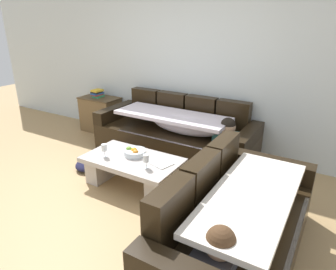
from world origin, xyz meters
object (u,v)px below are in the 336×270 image
at_px(fruit_bowl, 135,152).
at_px(coffee_table, 133,168).
at_px(wine_glass_near_right, 146,159).
at_px(side_cabinet, 101,114).
at_px(couch_near_window, 237,227).
at_px(book_stack_on_cabinet, 97,93).
at_px(open_magazine, 160,163).
at_px(crumpled_garment, 87,164).
at_px(wine_glass_near_left, 104,148).
at_px(couch_along_wall, 177,135).

bearing_deg(fruit_bowl, coffee_table, -74.00).
bearing_deg(wine_glass_near_right, side_cabinet, 144.80).
xyz_separation_m(couch_near_window, fruit_bowl, (-1.54, 0.63, 0.08)).
distance_m(side_cabinet, book_stack_on_cabinet, 0.39).
bearing_deg(book_stack_on_cabinet, couch_near_window, -29.34).
xyz_separation_m(side_cabinet, book_stack_on_cabinet, (-0.04, 0.00, 0.39)).
bearing_deg(side_cabinet, couch_near_window, -29.64).
bearing_deg(open_magazine, book_stack_on_cabinet, 165.48).
xyz_separation_m(couch_near_window, crumpled_garment, (-2.36, 0.58, -0.28)).
bearing_deg(couch_near_window, book_stack_on_cabinet, 60.66).
relative_size(coffee_table, wine_glass_near_left, 7.23).
bearing_deg(fruit_bowl, wine_glass_near_right, -33.08).
distance_m(couch_near_window, crumpled_garment, 2.44).
relative_size(side_cabinet, crumpled_garment, 1.80).
bearing_deg(crumpled_garment, fruit_bowl, 3.32).
distance_m(wine_glass_near_left, crumpled_garment, 0.70).
relative_size(couch_along_wall, open_magazine, 8.65).
height_order(coffee_table, crumpled_garment, coffee_table).
bearing_deg(wine_glass_near_left, crumpled_garment, 161.29).
xyz_separation_m(couch_near_window, coffee_table, (-1.52, 0.54, -0.10)).
height_order(couch_near_window, wine_glass_near_left, couch_near_window).
distance_m(open_magazine, side_cabinet, 2.43).
bearing_deg(couch_along_wall, couch_near_window, -47.51).
height_order(fruit_bowl, side_cabinet, side_cabinet).
relative_size(wine_glass_near_right, side_cabinet, 0.23).
height_order(fruit_bowl, book_stack_on_cabinet, book_stack_on_cabinet).
relative_size(couch_near_window, book_stack_on_cabinet, 8.44).
xyz_separation_m(open_magazine, crumpled_garment, (-1.21, -0.02, -0.33)).
xyz_separation_m(open_magazine, side_cabinet, (-2.09, 1.24, -0.06)).
xyz_separation_m(wine_glass_near_left, open_magazine, (0.69, 0.20, -0.11)).
height_order(wine_glass_near_right, book_stack_on_cabinet, book_stack_on_cabinet).
bearing_deg(book_stack_on_cabinet, couch_along_wall, -7.16).
bearing_deg(side_cabinet, book_stack_on_cabinet, 178.83).
relative_size(open_magazine, side_cabinet, 0.39).
height_order(couch_near_window, fruit_bowl, couch_near_window).
distance_m(coffee_table, fruit_bowl, 0.20).
bearing_deg(couch_along_wall, book_stack_on_cabinet, 172.84).
bearing_deg(couch_near_window, open_magazine, 62.24).
distance_m(couch_near_window, wine_glass_near_left, 1.89).
bearing_deg(side_cabinet, wine_glass_near_right, -35.20).
relative_size(couch_along_wall, crumpled_garment, 6.05).
distance_m(coffee_table, wine_glass_near_right, 0.41).
relative_size(book_stack_on_cabinet, crumpled_garment, 0.58).
distance_m(open_magazine, crumpled_garment, 1.25).
bearing_deg(side_cabinet, crumpled_garment, -55.00).
distance_m(wine_glass_near_left, side_cabinet, 2.02).
relative_size(open_magazine, book_stack_on_cabinet, 1.21).
relative_size(couch_along_wall, fruit_bowl, 8.65).
distance_m(wine_glass_near_left, wine_glass_near_right, 0.61).
height_order(fruit_bowl, open_magazine, fruit_bowl).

